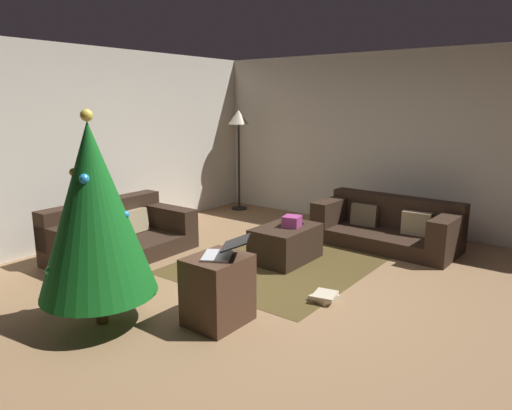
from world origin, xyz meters
The scene contains 14 objects.
ground_plane centered at (0.00, 0.00, 0.00)m, with size 6.40×6.40×0.00m, color #93704C.
rear_partition centered at (0.00, 3.14, 1.30)m, with size 6.40×0.12×2.60m, color silver.
corner_partition centered at (3.14, 0.00, 1.30)m, with size 0.12×6.40×2.60m, color silver.
couch_left centered at (-0.22, 2.26, 0.25)m, with size 1.71×1.01×0.66m.
couch_right centered at (2.24, -0.28, 0.26)m, with size 0.93×1.85×0.63m.
ottoman centered at (0.88, 0.46, 0.21)m, with size 0.83×0.56×0.42m, color #332319.
gift_box centered at (0.93, 0.41, 0.49)m, with size 0.20×0.19×0.13m, color #B23F8C.
tv_remote centered at (1.05, 0.42, 0.43)m, with size 0.05×0.16×0.02m, color black.
christmas_tree centered at (-1.44, 0.83, 1.01)m, with size 0.98×0.98×1.83m.
side_table centered at (-0.83, 0.02, 0.30)m, with size 0.52×0.44×0.60m, color #4C3323.
laptop centered at (-0.79, -0.03, 0.65)m, with size 0.46×0.49×0.18m.
book_stack centered at (0.13, -0.49, 0.04)m, with size 0.29×0.27×0.08m.
corner_lamp centered at (2.68, 2.66, 1.49)m, with size 0.36×0.36×1.74m.
area_rug centered at (0.88, 0.46, 0.00)m, with size 2.60×2.00×0.01m, color #51411F.
Camera 1 is at (-3.61, -2.51, 1.89)m, focal length 32.71 mm.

